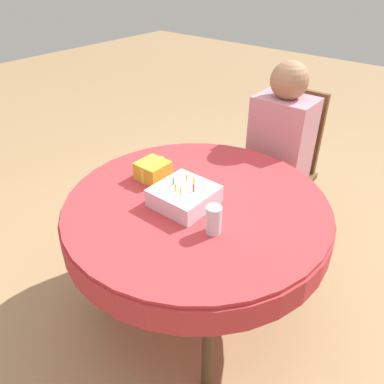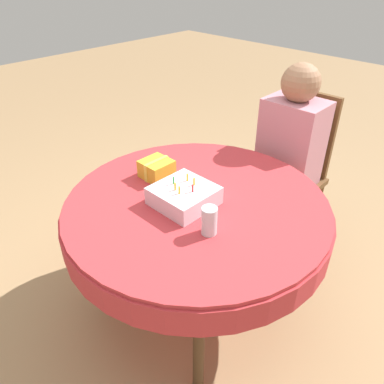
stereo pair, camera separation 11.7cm
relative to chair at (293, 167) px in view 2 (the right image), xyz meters
The scene contains 7 objects.
ground_plane 1.05m from the chair, 89.15° to the right, with size 12.00×12.00×0.00m, color #A37F56.
dining_table 0.92m from the chair, 89.15° to the right, with size 1.26×1.26×0.71m.
chair is the anchor object (origin of this frame).
person 0.22m from the chair, 88.89° to the right, with size 0.35×0.35×1.19m.
birthday_cake 1.00m from the chair, 90.89° to the right, with size 0.26×0.26×0.12m.
drinking_glass 1.10m from the chair, 78.67° to the right, with size 0.07×0.07×0.12m.
gift_box 0.97m from the chair, 107.76° to the right, with size 0.14×0.15×0.10m.
Camera 2 is at (0.99, -1.05, 1.70)m, focal length 35.00 mm.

